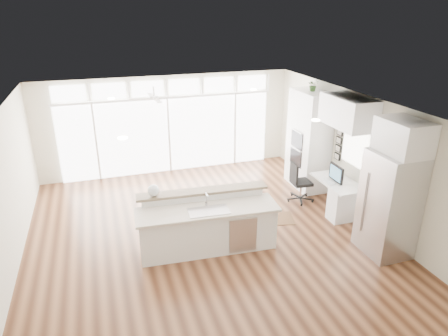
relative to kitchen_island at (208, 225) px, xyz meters
name	(u,v)px	position (x,y,z in m)	size (l,w,h in m)	color
floor	(208,241)	(0.07, 0.25, -0.54)	(7.00, 8.00, 0.02)	#432414
ceiling	(206,110)	(0.07, 0.25, 2.17)	(7.00, 8.00, 0.02)	white
wall_back	(168,125)	(0.07, 4.25, 0.82)	(7.00, 0.04, 2.70)	beige
wall_front	(315,332)	(0.07, -3.75, 0.82)	(7.00, 0.04, 2.70)	beige
wall_left	(1,206)	(-3.43, 0.25, 0.82)	(0.04, 8.00, 2.70)	beige
wall_right	(364,159)	(3.57, 0.25, 0.82)	(0.04, 8.00, 2.70)	beige
glass_wall	(169,135)	(0.07, 4.19, 0.52)	(5.80, 0.06, 2.08)	white
transom_row	(166,88)	(0.07, 4.19, 1.85)	(5.90, 0.06, 0.40)	white
desk_window	(355,146)	(3.53, 0.55, 1.02)	(0.04, 0.85, 0.85)	white
ceiling_fan	(154,93)	(-0.43, 3.05, 1.95)	(1.16, 1.16, 0.32)	white
recessed_lights	(203,108)	(0.07, 0.45, 2.15)	(3.40, 3.00, 0.02)	white
oven_cabinet	(308,140)	(3.24, 2.05, 0.72)	(0.64, 1.20, 2.50)	white
desk_nook	(337,197)	(3.20, 0.55, -0.15)	(0.72, 1.30, 0.76)	white
upper_cabinets	(348,112)	(3.24, 0.55, 1.82)	(0.64, 1.30, 0.64)	white
refrigerator	(389,204)	(3.18, -1.10, 0.47)	(0.76, 0.90, 2.00)	#BCBDC1
fridge_cabinet	(404,137)	(3.24, -1.10, 1.77)	(0.64, 0.90, 0.60)	white
framed_photos	(339,144)	(3.53, 1.17, 0.87)	(0.06, 0.22, 0.80)	black
kitchen_island	(208,225)	(0.00, 0.00, 0.00)	(2.68, 1.01, 1.07)	white
rug	(274,218)	(1.73, 0.68, -0.53)	(0.83, 0.60, 0.01)	#392112
office_chair	(301,182)	(2.70, 1.31, -0.04)	(0.51, 0.47, 0.98)	black
fishbowl	(153,190)	(-0.92, 0.46, 0.64)	(0.22, 0.22, 0.22)	silver
monitor	(336,173)	(3.12, 0.55, 0.44)	(0.08, 0.50, 0.42)	black
keyboard	(329,182)	(2.95, 0.55, 0.23)	(0.12, 0.31, 0.02)	silver
potted_plant	(313,86)	(3.24, 2.05, 2.08)	(0.26, 0.29, 0.23)	#365B27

